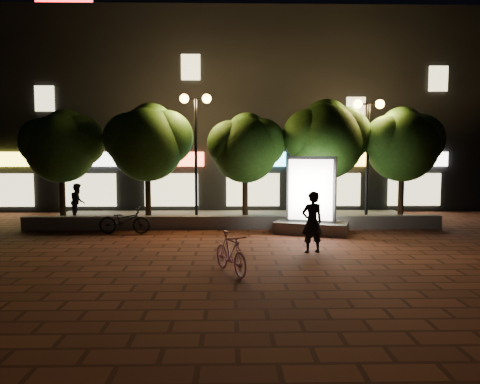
{
  "coord_description": "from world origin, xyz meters",
  "views": [
    {
      "loc": [
        -0.1,
        -13.29,
        2.93
      ],
      "look_at": [
        0.21,
        1.5,
        1.64
      ],
      "focal_mm": 34.03,
      "sensor_mm": 36.0,
      "label": 1
    }
  ],
  "objects_px": {
    "rider": "(312,222)",
    "pedestrian": "(78,201)",
    "street_lamp_left": "(196,125)",
    "ad_kiosk": "(312,202)",
    "tree_mid": "(246,145)",
    "street_lamp_right": "(368,129)",
    "scooter_parked": "(125,220)",
    "tree_far_right": "(403,142)",
    "tree_left": "(149,140)",
    "scooter_pink": "(231,253)",
    "tree_right": "(326,137)",
    "tree_far_left": "(63,143)"
  },
  "relations": [
    {
      "from": "street_lamp_right",
      "to": "scooter_pink",
      "type": "xyz_separation_m",
      "value": [
        -5.6,
        -7.69,
        -3.39
      ]
    },
    {
      "from": "tree_mid",
      "to": "street_lamp_right",
      "type": "xyz_separation_m",
      "value": [
        4.95,
        -0.26,
        0.68
      ]
    },
    {
      "from": "tree_far_left",
      "to": "scooter_parked",
      "type": "distance_m",
      "value": 4.81
    },
    {
      "from": "tree_far_right",
      "to": "scooter_pink",
      "type": "bearing_deg",
      "value": -131.97
    },
    {
      "from": "tree_far_right",
      "to": "ad_kiosk",
      "type": "xyz_separation_m",
      "value": [
        -4.23,
        -2.5,
        -2.24
      ]
    },
    {
      "from": "rider",
      "to": "pedestrian",
      "type": "relative_size",
      "value": 1.17
    },
    {
      "from": "street_lamp_right",
      "to": "tree_far_left",
      "type": "bearing_deg",
      "value": 178.79
    },
    {
      "from": "tree_mid",
      "to": "scooter_parked",
      "type": "distance_m",
      "value": 5.79
    },
    {
      "from": "street_lamp_right",
      "to": "pedestrian",
      "type": "bearing_deg",
      "value": 175.78
    },
    {
      "from": "tree_mid",
      "to": "pedestrian",
      "type": "xyz_separation_m",
      "value": [
        -7.17,
        0.63,
        -2.36
      ]
    },
    {
      "from": "tree_right",
      "to": "tree_mid",
      "type": "bearing_deg",
      "value": -180.0
    },
    {
      "from": "street_lamp_right",
      "to": "ad_kiosk",
      "type": "distance_m",
      "value": 4.45
    },
    {
      "from": "tree_far_right",
      "to": "scooter_parked",
      "type": "distance_m",
      "value": 11.61
    },
    {
      "from": "tree_left",
      "to": "scooter_pink",
      "type": "bearing_deg",
      "value": -67.19
    },
    {
      "from": "tree_mid",
      "to": "pedestrian",
      "type": "distance_m",
      "value": 7.57
    },
    {
      "from": "tree_far_left",
      "to": "scooter_parked",
      "type": "bearing_deg",
      "value": -39.16
    },
    {
      "from": "tree_left",
      "to": "scooter_parked",
      "type": "height_order",
      "value": "tree_left"
    },
    {
      "from": "tree_mid",
      "to": "tree_far_right",
      "type": "relative_size",
      "value": 0.95
    },
    {
      "from": "tree_right",
      "to": "street_lamp_right",
      "type": "distance_m",
      "value": 1.7
    },
    {
      "from": "street_lamp_left",
      "to": "scooter_pink",
      "type": "height_order",
      "value": "street_lamp_left"
    },
    {
      "from": "rider",
      "to": "ad_kiosk",
      "type": "bearing_deg",
      "value": -115.59
    },
    {
      "from": "street_lamp_right",
      "to": "scooter_parked",
      "type": "bearing_deg",
      "value": -166.86
    },
    {
      "from": "tree_far_left",
      "to": "street_lamp_right",
      "type": "bearing_deg",
      "value": -1.21
    },
    {
      "from": "tree_left",
      "to": "scooter_pink",
      "type": "distance_m",
      "value": 9.12
    },
    {
      "from": "tree_mid",
      "to": "tree_right",
      "type": "relative_size",
      "value": 0.89
    },
    {
      "from": "street_lamp_right",
      "to": "scooter_parked",
      "type": "height_order",
      "value": "street_lamp_right"
    },
    {
      "from": "street_lamp_right",
      "to": "scooter_pink",
      "type": "height_order",
      "value": "street_lamp_right"
    },
    {
      "from": "tree_far_right",
      "to": "ad_kiosk",
      "type": "relative_size",
      "value": 1.67
    },
    {
      "from": "street_lamp_left",
      "to": "tree_left",
      "type": "bearing_deg",
      "value": 172.3
    },
    {
      "from": "street_lamp_left",
      "to": "ad_kiosk",
      "type": "xyz_separation_m",
      "value": [
        4.33,
        -2.24,
        -2.9
      ]
    },
    {
      "from": "tree_far_left",
      "to": "street_lamp_right",
      "type": "distance_m",
      "value": 12.47
    },
    {
      "from": "tree_mid",
      "to": "rider",
      "type": "distance_m",
      "value": 6.38
    },
    {
      "from": "street_lamp_left",
      "to": "rider",
      "type": "relative_size",
      "value": 2.86
    },
    {
      "from": "rider",
      "to": "tree_right",
      "type": "bearing_deg",
      "value": -121.3
    },
    {
      "from": "tree_far_left",
      "to": "tree_left",
      "type": "relative_size",
      "value": 0.95
    },
    {
      "from": "tree_far_left",
      "to": "street_lamp_right",
      "type": "relative_size",
      "value": 0.93
    },
    {
      "from": "tree_left",
      "to": "street_lamp_right",
      "type": "xyz_separation_m",
      "value": [
        8.95,
        -0.26,
        0.45
      ]
    },
    {
      "from": "tree_mid",
      "to": "street_lamp_left",
      "type": "bearing_deg",
      "value": -172.69
    },
    {
      "from": "tree_left",
      "to": "tree_mid",
      "type": "height_order",
      "value": "tree_left"
    },
    {
      "from": "street_lamp_left",
      "to": "street_lamp_right",
      "type": "distance_m",
      "value": 7.0
    },
    {
      "from": "tree_far_left",
      "to": "tree_mid",
      "type": "relative_size",
      "value": 1.03
    },
    {
      "from": "street_lamp_right",
      "to": "pedestrian",
      "type": "height_order",
      "value": "street_lamp_right"
    },
    {
      "from": "scooter_pink",
      "to": "pedestrian",
      "type": "xyz_separation_m",
      "value": [
        -6.52,
        8.59,
        0.35
      ]
    },
    {
      "from": "tree_left",
      "to": "street_lamp_right",
      "type": "relative_size",
      "value": 0.98
    },
    {
      "from": "tree_far_left",
      "to": "street_lamp_right",
      "type": "height_order",
      "value": "street_lamp_right"
    },
    {
      "from": "tree_far_left",
      "to": "tree_far_right",
      "type": "xyz_separation_m",
      "value": [
        14.0,
        0.0,
        0.08
      ]
    },
    {
      "from": "street_lamp_right",
      "to": "street_lamp_left",
      "type": "bearing_deg",
      "value": 180.0
    },
    {
      "from": "tree_mid",
      "to": "street_lamp_left",
      "type": "distance_m",
      "value": 2.22
    },
    {
      "from": "street_lamp_right",
      "to": "tree_far_right",
      "type": "bearing_deg",
      "value": 9.61
    },
    {
      "from": "street_lamp_left",
      "to": "tree_right",
      "type": "bearing_deg",
      "value": 2.81
    }
  ]
}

